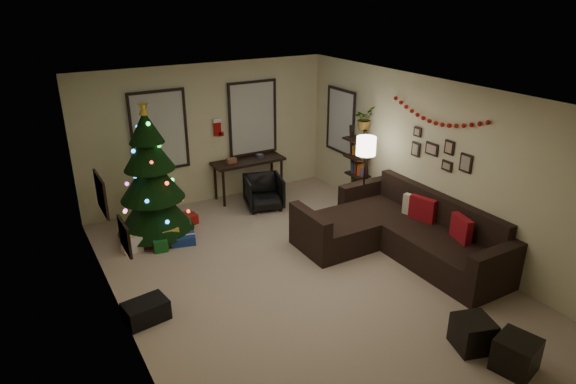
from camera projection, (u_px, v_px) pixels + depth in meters
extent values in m
plane|color=tan|center=(303.00, 279.00, 7.38)|extent=(7.00, 7.00, 0.00)
plane|color=white|center=(305.00, 96.00, 6.36)|extent=(7.00, 7.00, 0.00)
plane|color=beige|center=(208.00, 134.00, 9.67)|extent=(5.00, 0.00, 5.00)
plane|color=beige|center=(531.00, 337.00, 4.07)|extent=(5.00, 0.00, 5.00)
plane|color=beige|center=(118.00, 237.00, 5.70)|extent=(0.00, 7.00, 7.00)
plane|color=beige|center=(436.00, 164.00, 8.03)|extent=(0.00, 7.00, 7.00)
cube|color=#728CB2|center=(159.00, 131.00, 9.12)|extent=(0.94, 0.02, 1.35)
cube|color=beige|center=(159.00, 131.00, 9.12)|extent=(0.94, 0.03, 1.35)
cube|color=#728CB2|center=(252.00, 118.00, 10.01)|extent=(0.94, 0.02, 1.35)
cube|color=beige|center=(252.00, 118.00, 10.01)|extent=(0.94, 0.03, 1.35)
cube|color=#728CB2|center=(341.00, 121.00, 10.00)|extent=(0.05, 0.27, 1.17)
cube|color=beige|center=(341.00, 121.00, 10.00)|extent=(0.05, 0.45, 1.17)
cylinder|color=black|center=(157.00, 228.00, 8.61)|extent=(0.09, 0.09, 0.28)
cone|color=black|center=(154.00, 206.00, 8.44)|extent=(1.28, 1.28, 0.90)
cone|color=black|center=(151.00, 177.00, 8.25)|extent=(1.06, 1.06, 0.75)
cone|color=black|center=(148.00, 150.00, 8.07)|extent=(0.83, 0.83, 0.66)
cone|color=black|center=(145.00, 127.00, 7.93)|extent=(0.57, 0.57, 0.52)
cylinder|color=maroon|center=(157.00, 235.00, 8.65)|extent=(1.04, 1.04, 0.04)
cube|color=#14591E|center=(160.00, 245.00, 8.14)|extent=(0.22, 0.22, 0.20)
cube|color=gold|center=(169.00, 236.00, 8.33)|extent=(0.28, 0.25, 0.30)
cube|color=navy|center=(183.00, 239.00, 8.38)|extent=(0.40, 0.30, 0.15)
cube|color=maroon|center=(188.00, 218.00, 9.09)|extent=(0.25, 0.30, 0.18)
cube|color=silver|center=(132.00, 244.00, 8.10)|extent=(0.30, 0.22, 0.25)
cube|color=#14591E|center=(181.00, 227.00, 8.73)|extent=(0.35, 0.28, 0.22)
cube|color=black|center=(419.00, 239.00, 8.03)|extent=(1.00, 2.68, 0.47)
cube|color=black|center=(440.00, 208.00, 8.04)|extent=(0.20, 2.68, 0.46)
cube|color=black|center=(495.00, 273.00, 6.83)|extent=(1.00, 0.20, 0.74)
cube|color=black|center=(363.00, 201.00, 9.13)|extent=(1.00, 0.20, 0.74)
cube|color=black|center=(339.00, 233.00, 8.25)|extent=(0.95, 1.00, 0.47)
cube|color=black|center=(310.00, 233.00, 7.93)|extent=(0.18, 1.00, 0.74)
cube|color=maroon|center=(461.00, 230.00, 7.45)|extent=(0.22, 0.43, 0.42)
cube|color=maroon|center=(422.00, 210.00, 8.09)|extent=(0.23, 0.45, 0.44)
cube|color=beige|center=(414.00, 207.00, 8.25)|extent=(0.19, 0.38, 0.37)
cube|color=black|center=(473.00, 333.00, 5.91)|extent=(0.52, 0.52, 0.39)
cube|color=black|center=(516.00, 354.00, 5.57)|extent=(0.52, 0.52, 0.40)
cube|color=black|center=(248.00, 161.00, 10.00)|extent=(1.46, 0.52, 0.05)
cylinder|color=black|center=(224.00, 189.00, 9.68)|extent=(0.05, 0.05, 0.73)
cylinder|color=black|center=(215.00, 182.00, 10.01)|extent=(0.05, 0.05, 0.73)
cylinder|color=black|center=(282.00, 177.00, 10.28)|extent=(0.05, 0.05, 0.73)
cylinder|color=black|center=(272.00, 171.00, 10.61)|extent=(0.05, 0.05, 0.73)
imported|color=black|center=(264.00, 192.00, 9.64)|extent=(0.76, 0.73, 0.65)
cube|color=black|center=(366.00, 171.00, 9.36)|extent=(0.05, 0.05, 1.59)
cube|color=black|center=(352.00, 165.00, 9.70)|extent=(0.05, 0.05, 1.59)
cube|color=black|center=(357.00, 192.00, 9.70)|extent=(0.30, 0.44, 0.03)
cube|color=black|center=(358.00, 174.00, 9.57)|extent=(0.30, 0.44, 0.03)
cube|color=black|center=(359.00, 157.00, 9.43)|extent=(0.30, 0.44, 0.03)
cube|color=black|center=(360.00, 139.00, 9.30)|extent=(0.30, 0.44, 0.03)
imported|color=#4C4C4C|center=(364.00, 115.00, 9.06)|extent=(0.64, 0.61, 0.55)
cylinder|color=black|center=(362.00, 221.00, 9.16)|extent=(0.28, 0.28, 0.03)
cylinder|color=black|center=(364.00, 186.00, 8.90)|extent=(0.03, 0.03, 1.35)
cylinder|color=white|center=(366.00, 146.00, 8.62)|extent=(0.34, 0.34, 0.32)
cube|color=black|center=(101.00, 194.00, 6.34)|extent=(0.04, 0.60, 0.50)
cube|color=tan|center=(101.00, 194.00, 6.34)|extent=(0.01, 0.54, 0.45)
cube|color=black|center=(125.00, 236.00, 5.41)|extent=(0.04, 0.45, 0.35)
cube|color=beige|center=(125.00, 236.00, 5.41)|extent=(0.01, 0.41, 0.31)
cube|color=black|center=(466.00, 163.00, 7.47)|extent=(0.03, 0.22, 0.28)
cube|color=black|center=(449.00, 147.00, 7.69)|extent=(0.03, 0.18, 0.22)
cube|color=black|center=(447.00, 166.00, 7.81)|extent=(0.03, 0.20, 0.16)
cube|color=black|center=(432.00, 149.00, 8.02)|extent=(0.03, 0.26, 0.20)
cube|color=black|center=(416.00, 149.00, 8.33)|extent=(0.03, 0.18, 0.24)
cube|color=black|center=(418.00, 132.00, 8.22)|extent=(0.03, 0.16, 0.16)
cube|color=#990F0C|center=(199.00, 133.00, 9.64)|extent=(0.14, 0.04, 0.30)
cube|color=white|center=(199.00, 125.00, 9.59)|extent=(0.16, 0.05, 0.08)
cube|color=#990F0C|center=(203.00, 139.00, 9.73)|extent=(0.10, 0.04, 0.08)
cube|color=#990F0C|center=(217.00, 128.00, 9.67)|extent=(0.14, 0.04, 0.30)
cube|color=white|center=(217.00, 120.00, 9.61)|extent=(0.16, 0.05, 0.08)
cube|color=#990F0C|center=(221.00, 134.00, 9.75)|extent=(0.10, 0.04, 0.08)
cube|color=black|center=(146.00, 311.00, 6.42)|extent=(0.59, 0.44, 0.27)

